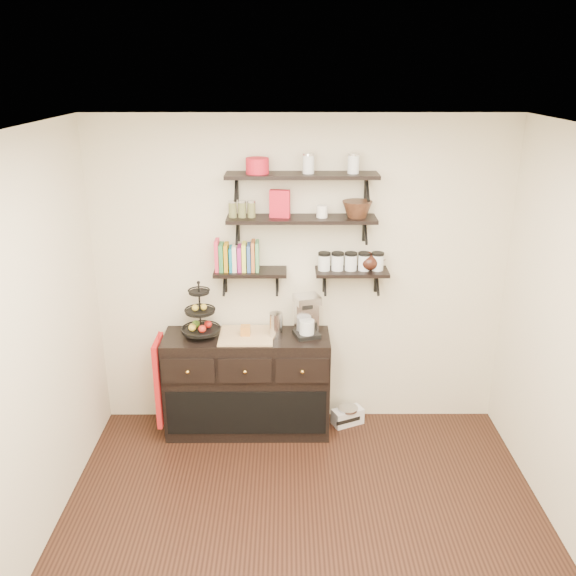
{
  "coord_description": "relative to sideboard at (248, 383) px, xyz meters",
  "views": [
    {
      "loc": [
        -0.13,
        -3.15,
        3.04
      ],
      "look_at": [
        -0.11,
        1.15,
        1.47
      ],
      "focal_mm": 38.0,
      "sensor_mm": 36.0,
      "label": 1
    }
  ],
  "objects": [
    {
      "name": "left_wall",
      "position": [
        -1.29,
        -1.51,
        0.9
      ],
      "size": [
        0.02,
        3.5,
        2.7
      ],
      "primitive_type": "cube",
      "color": "beige",
      "rests_on": "ground"
    },
    {
      "name": "fruit_stand",
      "position": [
        -0.38,
        0.0,
        0.61
      ],
      "size": [
        0.32,
        0.32,
        0.47
      ],
      "rotation": [
        0.0,
        0.0,
        -0.19
      ],
      "color": "black",
      "rests_on": "sideboard"
    },
    {
      "name": "shelf_low_left",
      "position": [
        0.04,
        0.12,
        0.98
      ],
      "size": [
        0.6,
        0.25,
        0.23
      ],
      "color": "black",
      "rests_on": "back_wall"
    },
    {
      "name": "coffee_maker",
      "position": [
        0.51,
        0.02,
        0.62
      ],
      "size": [
        0.24,
        0.24,
        0.37
      ],
      "rotation": [
        0.0,
        0.0,
        0.29
      ],
      "color": "black",
      "rests_on": "sideboard"
    },
    {
      "name": "back_wall",
      "position": [
        0.46,
        0.24,
        0.9
      ],
      "size": [
        3.5,
        0.02,
        2.7
      ],
      "primitive_type": "cube",
      "color": "beige",
      "rests_on": "ground"
    },
    {
      "name": "shelf_low_right",
      "position": [
        0.88,
        0.12,
        0.98
      ],
      "size": [
        0.6,
        0.25,
        0.23
      ],
      "color": "black",
      "rests_on": "back_wall"
    },
    {
      "name": "teapot",
      "position": [
        1.02,
        0.12,
        1.08
      ],
      "size": [
        0.23,
        0.18,
        0.16
      ],
      "primitive_type": null,
      "rotation": [
        0.0,
        0.0,
        -0.15
      ],
      "color": "black",
      "rests_on": "shelf_low_right"
    },
    {
      "name": "cookbooks",
      "position": [
        -0.05,
        0.12,
        1.11
      ],
      "size": [
        0.36,
        0.15,
        0.26
      ],
      "color": "#D9314E",
      "rests_on": "shelf_low_left"
    },
    {
      "name": "apron",
      "position": [
        -0.73,
        -0.1,
        0.09
      ],
      "size": [
        0.04,
        0.32,
        0.75
      ],
      "primitive_type": "cube",
      "color": "#AE1215",
      "rests_on": "sideboard"
    },
    {
      "name": "radio",
      "position": [
        0.89,
        0.08,
        -0.37
      ],
      "size": [
        0.3,
        0.25,
        0.16
      ],
      "rotation": [
        0.0,
        0.0,
        0.43
      ],
      "color": "silver",
      "rests_on": "floor"
    },
    {
      "name": "shelf_mid",
      "position": [
        0.46,
        0.1,
        1.43
      ],
      "size": [
        1.2,
        0.27,
        0.23
      ],
      "color": "black",
      "rests_on": "back_wall"
    },
    {
      "name": "ceiling",
      "position": [
        0.46,
        -1.51,
        2.25
      ],
      "size": [
        3.5,
        3.5,
        0.02
      ],
      "primitive_type": "cube",
      "color": "white",
      "rests_on": "back_wall"
    },
    {
      "name": "floor",
      "position": [
        0.46,
        -1.51,
        -0.45
      ],
      "size": [
        3.5,
        3.5,
        0.0
      ],
      "primitive_type": "plane",
      "color": "black",
      "rests_on": "ground"
    },
    {
      "name": "shelf_top",
      "position": [
        0.46,
        0.1,
        1.78
      ],
      "size": [
        1.2,
        0.27,
        0.23
      ],
      "color": "black",
      "rests_on": "back_wall"
    },
    {
      "name": "walnut_bowl",
      "position": [
        0.9,
        0.1,
        1.51
      ],
      "size": [
        0.24,
        0.24,
        0.13
      ],
      "primitive_type": null,
      "color": "black",
      "rests_on": "shelf_mid"
    },
    {
      "name": "ramekins",
      "position": [
        0.62,
        0.1,
        1.5
      ],
      "size": [
        0.09,
        0.09,
        0.1
      ],
      "primitive_type": "cylinder",
      "color": "white",
      "rests_on": "shelf_mid"
    },
    {
      "name": "sideboard",
      "position": [
        0.0,
        0.0,
        0.0
      ],
      "size": [
        1.4,
        0.5,
        0.92
      ],
      "color": "black",
      "rests_on": "floor"
    },
    {
      "name": "recipe_box",
      "position": [
        0.29,
        0.1,
        1.56
      ],
      "size": [
        0.17,
        0.08,
        0.22
      ],
      "primitive_type": "cube",
      "rotation": [
        0.0,
        0.0,
        -0.15
      ],
      "color": "red",
      "rests_on": "shelf_mid"
    },
    {
      "name": "candle",
      "position": [
        -0.01,
        0.0,
        0.5
      ],
      "size": [
        0.08,
        0.08,
        0.08
      ],
      "primitive_type": "cube",
      "color": "#B57029",
      "rests_on": "sideboard"
    },
    {
      "name": "glass_canisters",
      "position": [
        0.87,
        0.12,
        1.06
      ],
      "size": [
        0.54,
        0.1,
        0.13
      ],
      "color": "silver",
      "rests_on": "shelf_low_right"
    },
    {
      "name": "red_pot",
      "position": [
        0.11,
        0.1,
        1.86
      ],
      "size": [
        0.18,
        0.18,
        0.12
      ],
      "primitive_type": "cylinder",
      "color": "red",
      "rests_on": "shelf_top"
    },
    {
      "name": "thermal_carafe",
      "position": [
        0.25,
        -0.02,
        0.56
      ],
      "size": [
        0.11,
        0.11,
        0.22
      ],
      "primitive_type": "cylinder",
      "color": "silver",
      "rests_on": "sideboard"
    }
  ]
}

